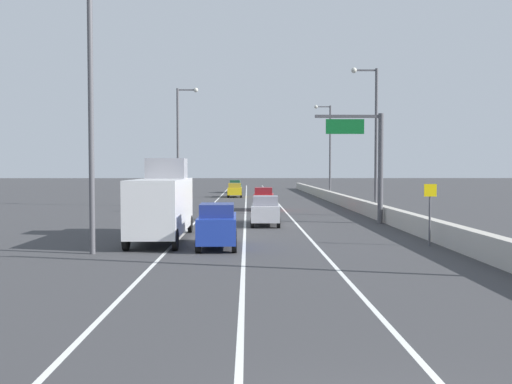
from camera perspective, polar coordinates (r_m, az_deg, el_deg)
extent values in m
plane|color=#38383A|center=(70.88, 0.60, -0.65)|extent=(320.00, 320.00, 0.00)
cube|color=silver|center=(61.98, -4.28, -1.09)|extent=(0.16, 130.00, 0.00)
cube|color=silver|center=(61.87, -1.04, -1.09)|extent=(0.16, 130.00, 0.00)
cube|color=silver|center=(61.96, 2.20, -1.09)|extent=(0.16, 130.00, 0.00)
cube|color=#B2ADA3|center=(47.86, 10.80, -1.48)|extent=(0.60, 120.00, 1.10)
cylinder|color=#47474C|center=(39.01, 12.60, 2.35)|extent=(0.36, 0.36, 7.50)
cube|color=#47474C|center=(38.71, 9.38, 7.63)|extent=(4.50, 0.20, 0.20)
cube|color=#0C5923|center=(38.49, 9.07, 6.62)|extent=(2.60, 0.10, 1.00)
cylinder|color=#4C4C51|center=(28.19, 17.32, -2.88)|extent=(0.10, 0.10, 2.40)
cube|color=yellow|center=(28.06, 17.38, 0.17)|extent=(0.60, 0.04, 0.60)
cylinder|color=#4C4C51|center=(45.32, 12.17, 4.96)|extent=(0.24, 0.24, 11.65)
cube|color=#4C4C51|center=(45.74, 11.11, 12.10)|extent=(1.80, 0.12, 0.12)
sphere|color=beige|center=(45.57, 9.97, 12.15)|extent=(0.44, 0.44, 0.44)
cylinder|color=#4C4C51|center=(70.61, 7.58, 4.04)|extent=(0.24, 0.24, 11.65)
cube|color=#4C4C51|center=(70.88, 6.88, 8.64)|extent=(1.80, 0.12, 0.12)
sphere|color=beige|center=(70.76, 6.15, 8.65)|extent=(0.44, 0.44, 0.44)
cylinder|color=#4C4C51|center=(25.41, -16.50, 7.01)|extent=(0.24, 0.24, 11.65)
cylinder|color=#4C4C51|center=(55.71, -7.98, 4.50)|extent=(0.24, 0.24, 11.65)
cube|color=#4C4C51|center=(56.11, -7.09, 10.31)|extent=(1.80, 0.12, 0.12)
sphere|color=beige|center=(56.02, -6.16, 10.32)|extent=(0.44, 0.44, 0.44)
cube|color=#1E389E|center=(26.56, -3.96, -3.69)|extent=(1.85, 4.46, 1.17)
cube|color=navy|center=(26.04, -4.00, -1.86)|extent=(1.59, 2.02, 0.60)
cylinder|color=black|center=(28.42, -5.46, -4.48)|extent=(0.23, 0.68, 0.68)
cylinder|color=black|center=(28.37, -2.21, -4.48)|extent=(0.23, 0.68, 0.68)
cylinder|color=black|center=(24.93, -5.96, -5.44)|extent=(0.23, 0.68, 0.68)
cylinder|color=black|center=(24.87, -2.24, -5.45)|extent=(0.23, 0.68, 0.68)
cube|color=#B7B7BC|center=(37.04, 0.98, -2.09)|extent=(1.97, 4.71, 1.02)
cube|color=gray|center=(36.52, 0.98, -0.88)|extent=(1.66, 2.15, 0.60)
cylinder|color=black|center=(38.96, -0.22, -2.62)|extent=(0.24, 0.69, 0.68)
cylinder|color=black|center=(38.95, 2.20, -2.62)|extent=(0.24, 0.69, 0.68)
cylinder|color=black|center=(35.23, -0.37, -3.15)|extent=(0.24, 0.69, 0.68)
cylinder|color=black|center=(35.22, 2.31, -3.15)|extent=(0.24, 0.69, 0.68)
cube|color=#196033|center=(88.52, -2.13, 0.50)|extent=(1.89, 4.78, 1.04)
cube|color=#1C4633|center=(88.03, -2.14, 1.03)|extent=(1.60, 2.17, 0.60)
cylinder|color=black|center=(90.50, -2.57, 0.21)|extent=(0.24, 0.69, 0.68)
cylinder|color=black|center=(90.42, -1.56, 0.21)|extent=(0.24, 0.69, 0.68)
cylinder|color=black|center=(86.67, -2.72, 0.12)|extent=(0.24, 0.69, 0.68)
cylinder|color=black|center=(86.59, -1.66, 0.12)|extent=(0.24, 0.69, 0.68)
cube|color=red|center=(50.59, 0.78, -0.83)|extent=(1.92, 4.15, 1.13)
cube|color=maroon|center=(50.14, 0.78, 0.13)|extent=(1.63, 1.90, 0.60)
cylinder|color=black|center=(52.22, -0.09, -1.35)|extent=(0.25, 0.69, 0.68)
cylinder|color=black|center=(52.21, 1.68, -1.36)|extent=(0.25, 0.69, 0.68)
cylinder|color=black|center=(49.05, -0.18, -1.60)|extent=(0.25, 0.69, 0.68)
cylinder|color=black|center=(49.03, 1.70, -1.60)|extent=(0.25, 0.69, 0.68)
cube|color=gold|center=(74.19, -2.19, 0.10)|extent=(1.91, 4.68, 0.93)
cube|color=olive|center=(73.70, -2.19, 0.68)|extent=(1.65, 2.12, 0.60)
cylinder|color=black|center=(76.10, -2.81, -0.19)|extent=(0.23, 0.68, 0.68)
cylinder|color=black|center=(76.08, -1.54, -0.19)|extent=(0.23, 0.68, 0.68)
cylinder|color=black|center=(72.35, -2.87, -0.33)|extent=(0.23, 0.68, 0.68)
cylinder|color=black|center=(72.33, -1.53, -0.32)|extent=(0.23, 0.68, 0.68)
cube|color=silver|center=(29.40, -9.59, -1.32)|extent=(2.48, 8.66, 2.70)
cube|color=gray|center=(31.22, -9.11, 2.39)|extent=(2.13, 1.92, 1.10)
cylinder|color=black|center=(33.24, -10.60, -3.24)|extent=(0.23, 1.00, 1.00)
cylinder|color=black|center=(32.96, -6.74, -3.26)|extent=(0.23, 1.00, 1.00)
cylinder|color=black|center=(26.17, -13.13, -4.77)|extent=(0.23, 1.00, 1.00)
cylinder|color=black|center=(25.81, -8.24, -4.83)|extent=(0.23, 1.00, 1.00)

